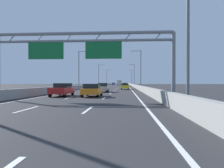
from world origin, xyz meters
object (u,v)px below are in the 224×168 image
streetlamp_right_mid (140,67)px  black_car (125,84)px  streetlamp_right_near (184,19)px  blue_car (114,84)px  box_truck (119,82)px  streetlamp_left_far (99,74)px  yellow_car (125,86)px  streetlamp_right_far (134,74)px  orange_car (92,90)px  streetlamp_right_distant (131,76)px  sign_gantry (81,48)px  red_car (62,89)px  silver_car (103,87)px  streetlamp_left_mid (80,67)px  green_car (125,85)px  streetlamp_left_distant (107,76)px

streetlamp_right_mid → black_car: streetlamp_right_mid is taller
streetlamp_right_near → streetlamp_right_mid: 38.29m
blue_car → box_truck: (3.62, -4.88, 0.88)m
streetlamp_left_far → yellow_car: size_ratio=2.22×
streetlamp_right_far → blue_car: streetlamp_right_far is taller
streetlamp_right_mid → orange_car: 29.40m
streetlamp_right_distant → black_car: streetlamp_right_distant is taller
streetlamp_right_far → box_truck: size_ratio=1.21×
streetlamp_right_near → orange_car: (-7.23, 10.18, -4.66)m
streetlamp_right_mid → streetlamp_right_far: (0.00, 38.29, 0.00)m
sign_gantry → streetlamp_right_far: (7.66, 70.10, 0.56)m
streetlamp_left_far → red_car: (4.10, -65.80, -4.62)m
streetlamp_left_far → blue_car: size_ratio=2.28×
streetlamp_right_near → streetlamp_right_mid: (0.00, 38.29, 0.00)m
streetlamp_right_mid → streetlamp_left_far: same height
streetlamp_right_far → silver_car: 55.99m
streetlamp_right_mid → box_truck: streetlamp_right_mid is taller
streetlamp_left_mid → green_car: 28.22m
streetlamp_right_far → orange_car: streetlamp_right_far is taller
streetlamp_left_distant → black_car: streetlamp_left_distant is taller
streetlamp_right_near → yellow_car: 34.75m
streetlamp_right_far → black_car: size_ratio=2.04×
streetlamp_right_mid → silver_car: (-7.26, -17.03, -4.64)m
black_car → silver_car: (-3.57, -86.57, -0.01)m
streetlamp_left_distant → orange_car: 105.09m
streetlamp_left_far → red_car: bearing=-86.4°
streetlamp_right_near → red_car: bearing=135.1°
streetlamp_right_near → streetlamp_left_mid: 41.10m
yellow_car → streetlamp_left_far: bearing=104.9°
streetlamp_left_distant → orange_car: bearing=-85.8°
streetlamp_right_near → red_car: streetlamp_right_near is taller
streetlamp_left_distant → silver_car: streetlamp_left_distant is taller
blue_car → yellow_car: bearing=-84.9°
red_car → yellow_car: bearing=73.0°
silver_car → green_car: (3.51, 42.51, -0.04)m
sign_gantry → streetlamp_right_near: streetlamp_right_near is taller
streetlamp_left_mid → streetlamp_left_distant: 76.59m
streetlamp_left_distant → blue_car: streetlamp_left_distant is taller
streetlamp_right_far → streetlamp_left_distant: size_ratio=1.00×
streetlamp_left_mid → streetlamp_right_distant: bearing=79.0°
streetlamp_right_distant → green_car: size_ratio=2.15×
box_truck → orange_car: bearing=-90.0°
sign_gantry → streetlamp_right_near: 10.06m
sign_gantry → red_car: (-3.17, 4.29, -4.06)m
box_truck → yellow_car: bearing=-87.3°
black_car → box_truck: 4.33m
streetlamp_right_mid → sign_gantry: bearing=-103.5°
box_truck → streetlamp_right_near: bearing=-86.2°
yellow_car → box_truck: box_truck is taller
silver_car → green_car: 42.66m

